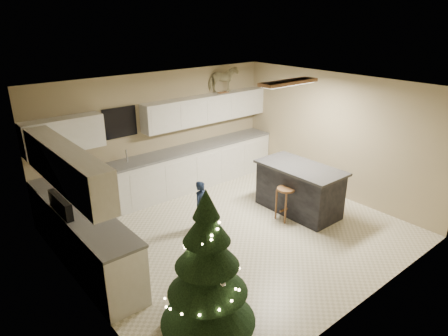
% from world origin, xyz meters
% --- Properties ---
extents(ground_plane, '(5.50, 5.50, 0.00)m').
position_xyz_m(ground_plane, '(0.00, 0.00, 0.00)').
color(ground_plane, beige).
extents(room_shell, '(5.52, 5.02, 2.61)m').
position_xyz_m(room_shell, '(0.02, 0.00, 1.75)').
color(room_shell, tan).
rests_on(room_shell, ground_plane).
extents(cabinetry, '(5.50, 3.20, 2.00)m').
position_xyz_m(cabinetry, '(-0.91, 1.65, 0.76)').
color(cabinetry, silver).
rests_on(cabinetry, ground_plane).
extents(island, '(0.90, 1.70, 0.95)m').
position_xyz_m(island, '(1.52, -0.14, 0.48)').
color(island, black).
rests_on(island, ground_plane).
extents(bar_stool, '(0.34, 0.34, 0.65)m').
position_xyz_m(bar_stool, '(1.05, -0.21, 0.49)').
color(bar_stool, brown).
rests_on(bar_stool, ground_plane).
extents(christmas_tree, '(1.22, 1.18, 1.94)m').
position_xyz_m(christmas_tree, '(-1.85, -1.56, 0.80)').
color(christmas_tree, '#3F2816').
rests_on(christmas_tree, ground_plane).
extents(toddler, '(0.38, 0.29, 0.94)m').
position_xyz_m(toddler, '(-0.39, 0.50, 0.47)').
color(toddler, black).
rests_on(toddler, ground_plane).
extents(rocking_horse, '(0.73, 0.50, 0.59)m').
position_xyz_m(rocking_horse, '(1.62, 2.33, 2.31)').
color(rocking_horse, brown).
rests_on(rocking_horse, cabinetry).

